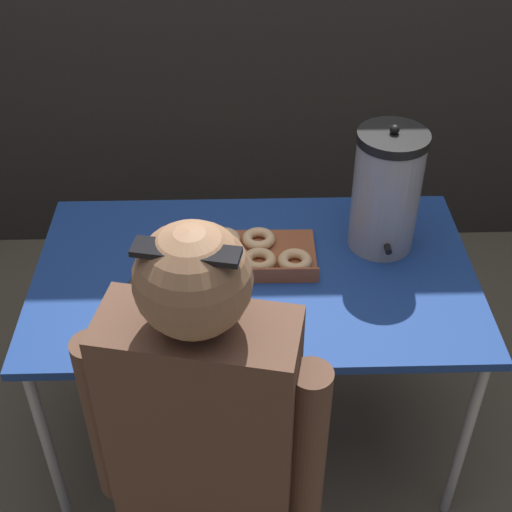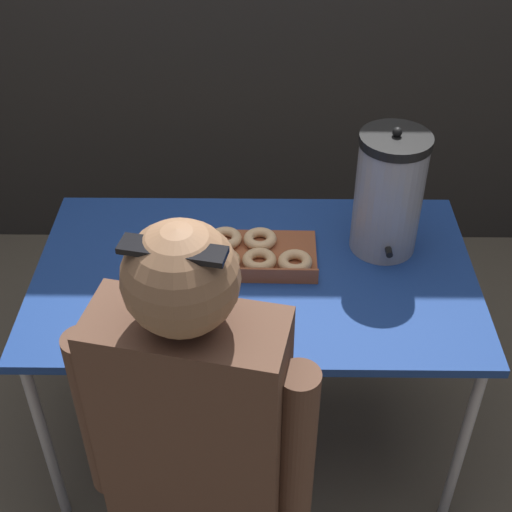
{
  "view_description": "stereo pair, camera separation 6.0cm",
  "coord_description": "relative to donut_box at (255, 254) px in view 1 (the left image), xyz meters",
  "views": [
    {
      "loc": [
        -0.04,
        -1.62,
        2.09
      ],
      "look_at": [
        0.0,
        0.0,
        0.79
      ],
      "focal_mm": 50.0,
      "sensor_mm": 36.0,
      "label": 1
    },
    {
      "loc": [
        0.02,
        -1.62,
        2.09
      ],
      "look_at": [
        0.0,
        0.0,
        0.79
      ],
      "focal_mm": 50.0,
      "sensor_mm": 36.0,
      "label": 2
    }
  ],
  "objects": [
    {
      "name": "folding_table",
      "position": [
        -0.0,
        -0.06,
        -0.07
      ],
      "size": [
        1.31,
        0.77,
        0.73
      ],
      "color": "navy",
      "rests_on": "ground"
    },
    {
      "name": "donut_box",
      "position": [
        0.0,
        0.0,
        0.0
      ],
      "size": [
        0.35,
        0.25,
        0.05
      ],
      "rotation": [
        0.0,
        0.0,
        -0.01
      ],
      "color": "brown",
      "rests_on": "folding_table"
    },
    {
      "name": "coffee_urn",
      "position": [
        0.39,
        0.07,
        0.17
      ],
      "size": [
        0.21,
        0.23,
        0.41
      ],
      "color": "#939399",
      "rests_on": "folding_table"
    },
    {
      "name": "ground_plane",
      "position": [
        -0.0,
        -0.06,
        -0.75
      ],
      "size": [
        12.0,
        12.0,
        0.0
      ],
      "primitive_type": "plane",
      "color": "brown"
    },
    {
      "name": "cell_phone",
      "position": [
        -0.35,
        -0.16,
        -0.02
      ],
      "size": [
        0.11,
        0.16,
        0.01
      ],
      "rotation": [
        0.0,
        0.0,
        -0.34
      ],
      "color": "black",
      "rests_on": "folding_table"
    },
    {
      "name": "person_seated",
      "position": [
        -0.13,
        -0.68,
        -0.1
      ],
      "size": [
        0.54,
        0.29,
        1.35
      ],
      "rotation": [
        0.0,
        0.0,
        2.94
      ],
      "color": "#33332D",
      "rests_on": "ground"
    }
  ]
}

